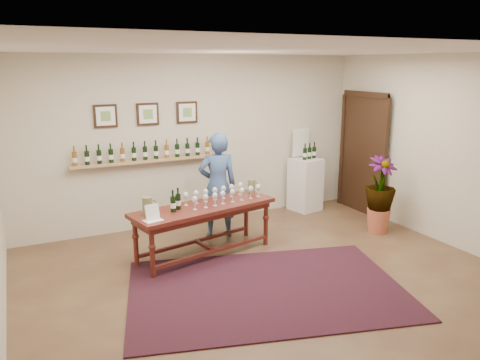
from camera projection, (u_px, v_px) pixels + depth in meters
name	position (u px, v px, depth m)	size (l,w,h in m)	color
ground	(267.00, 277.00, 5.97)	(6.00, 6.00, 0.00)	#4D2E22
room_shell	(322.00, 153.00, 8.21)	(6.00, 6.00, 6.00)	beige
rug	(266.00, 289.00, 5.64)	(3.26, 2.17, 0.02)	#4C160D
tasting_table	(204.00, 213.00, 6.52)	(2.16, 1.07, 0.73)	#481912
table_glasses	(219.00, 195.00, 6.64)	(1.42, 0.33, 0.20)	silver
table_bottles	(176.00, 201.00, 6.24)	(0.25, 0.14, 0.27)	black
pitcher_left	(147.00, 206.00, 6.05)	(0.15, 0.15, 0.24)	#686841
pitcher_right	(252.00, 186.00, 7.13)	(0.13, 0.13, 0.20)	#686841
menu_card	(152.00, 212.00, 5.86)	(0.23, 0.16, 0.21)	white
display_pedestal	(305.00, 184.00, 8.64)	(0.48, 0.48, 0.97)	white
pedestal_bottles	(310.00, 151.00, 8.48)	(0.28, 0.08, 0.28)	black
info_sign	(301.00, 142.00, 8.62)	(0.41, 0.02, 0.56)	white
potted_plant	(380.00, 195.00, 7.41)	(0.60, 0.60, 1.08)	#B7583D
person	(218.00, 185.00, 7.23)	(0.60, 0.39, 1.64)	#344F7C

